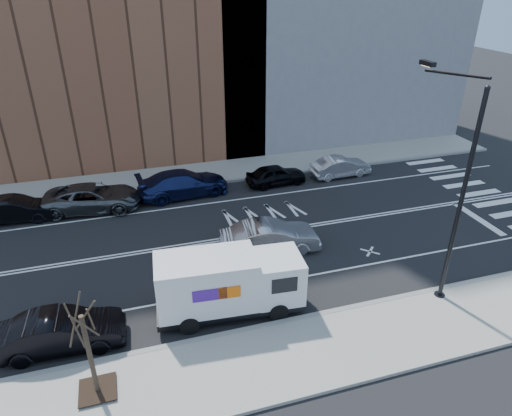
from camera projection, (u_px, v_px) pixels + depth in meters
ground at (237, 237)px, 24.07m from camera, size 120.00×120.00×0.00m
sidewalk_near at (300, 355)px, 16.57m from camera, size 44.00×3.60×0.15m
sidewalk_far at (205, 173)px, 31.50m from camera, size 44.00×3.60×0.15m
curb_near at (283, 323)px, 18.09m from camera, size 44.00×0.25×0.17m
curb_far at (210, 183)px, 29.96m from camera, size 44.00×0.25×0.17m
crosswalk at (487, 198)px, 28.21m from camera, size 3.00×14.00×0.01m
road_markings at (237, 237)px, 24.06m from camera, size 40.00×8.60×0.01m
streetlight at (455, 186)px, 17.67m from camera, size 0.44×4.02×9.34m
street_tree at (91, 362)px, 14.46m from camera, size 1.20×1.20×3.75m
fedex_van at (228, 283)px, 18.18m from camera, size 6.07×2.49×2.71m
far_parked_b at (16, 209)px, 25.37m from camera, size 4.30×1.74×1.39m
far_parked_c at (93, 198)px, 26.52m from camera, size 5.77×3.22×1.52m
far_parked_d at (183, 183)px, 28.19m from camera, size 5.76×2.79×1.62m
far_parked_e at (276, 175)px, 29.72m from camera, size 4.01×1.82×1.34m
far_parked_f at (340, 167)px, 30.94m from camera, size 4.17×1.66×1.35m
driving_sedan at (270, 238)px, 22.48m from camera, size 4.93×1.96×1.60m
near_parked_rear_a at (62, 332)px, 16.69m from camera, size 4.55×1.75×1.48m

